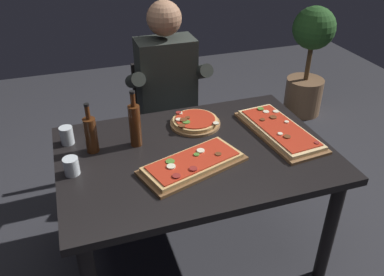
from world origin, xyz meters
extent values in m
plane|color=#2D2D33|center=(0.00, 0.00, 0.00)|extent=(6.40, 6.40, 0.00)
cube|color=black|center=(0.00, 0.00, 0.72)|extent=(1.40, 0.96, 0.04)
cylinder|color=black|center=(0.62, -0.40, 0.35)|extent=(0.07, 0.07, 0.70)
cylinder|color=black|center=(-0.62, 0.40, 0.35)|extent=(0.07, 0.07, 0.70)
cylinder|color=black|center=(0.62, 0.40, 0.35)|extent=(0.07, 0.07, 0.70)
cube|color=brown|center=(-0.06, -0.13, 0.75)|extent=(0.57, 0.38, 0.02)
cube|color=tan|center=(-0.06, -0.13, 0.77)|extent=(0.52, 0.34, 0.02)
cube|color=#B72D19|center=(-0.06, -0.13, 0.78)|extent=(0.48, 0.31, 0.01)
cylinder|color=#4C7F2D|center=(-0.03, -0.10, 0.78)|extent=(0.03, 0.03, 0.01)
cylinder|color=maroon|center=(-0.08, -0.20, 0.79)|extent=(0.04, 0.04, 0.01)
cylinder|color=#4C7F2D|center=(-0.16, -0.11, 0.78)|extent=(0.04, 0.04, 0.00)
cylinder|color=maroon|center=(-0.17, -0.23, 0.79)|extent=(0.04, 0.04, 0.01)
cylinder|color=beige|center=(-0.17, -0.15, 0.79)|extent=(0.04, 0.04, 0.01)
cylinder|color=brown|center=(0.08, -0.12, 0.78)|extent=(0.03, 0.03, 0.00)
cylinder|color=beige|center=(0.01, -0.07, 0.79)|extent=(0.04, 0.04, 0.01)
cube|color=brown|center=(0.50, 0.02, 0.75)|extent=(0.31, 0.60, 0.02)
cube|color=#E5C184|center=(0.50, 0.02, 0.77)|extent=(0.27, 0.56, 0.02)
cube|color=#B72D19|center=(0.50, 0.02, 0.78)|extent=(0.24, 0.51, 0.01)
cylinder|color=brown|center=(0.48, -0.09, 0.79)|extent=(0.04, 0.04, 0.01)
cylinder|color=brown|center=(0.52, 0.13, 0.79)|extent=(0.04, 0.04, 0.01)
cylinder|color=#4C7F2D|center=(0.49, 0.24, 0.79)|extent=(0.04, 0.04, 0.01)
cylinder|color=brown|center=(0.45, 0.12, 0.78)|extent=(0.03, 0.03, 0.01)
cylinder|color=maroon|center=(0.60, -0.19, 0.78)|extent=(0.03, 0.03, 0.00)
cylinder|color=beige|center=(0.46, -0.05, 0.79)|extent=(0.03, 0.03, 0.01)
cylinder|color=beige|center=(0.57, 0.18, 0.78)|extent=(0.03, 0.03, 0.01)
cylinder|color=beige|center=(0.56, 0.05, 0.79)|extent=(0.02, 0.02, 0.01)
cylinder|color=beige|center=(0.51, 0.20, 0.78)|extent=(0.04, 0.04, 0.00)
cylinder|color=olive|center=(0.09, 0.26, 0.75)|extent=(0.29, 0.29, 0.02)
cylinder|color=tan|center=(0.09, 0.26, 0.77)|extent=(0.26, 0.26, 0.02)
cylinder|color=#B72D19|center=(0.09, 0.26, 0.78)|extent=(0.23, 0.23, 0.01)
cylinder|color=brown|center=(0.02, 0.26, 0.79)|extent=(0.04, 0.04, 0.01)
cylinder|color=beige|center=(0.02, 0.34, 0.79)|extent=(0.02, 0.02, 0.01)
cylinder|color=brown|center=(-0.01, 0.20, 0.79)|extent=(0.04, 0.04, 0.01)
cylinder|color=beige|center=(0.18, 0.17, 0.78)|extent=(0.03, 0.03, 0.01)
cylinder|color=brown|center=(0.05, 0.27, 0.79)|extent=(0.03, 0.03, 0.01)
cylinder|color=beige|center=(-0.01, 0.27, 0.79)|extent=(0.03, 0.03, 0.01)
cylinder|color=#4C7F2D|center=(0.03, 0.23, 0.78)|extent=(0.04, 0.04, 0.01)
cylinder|color=maroon|center=(0.02, 0.35, 0.79)|extent=(0.03, 0.03, 0.01)
cylinder|color=#47230F|center=(-0.28, 0.16, 0.85)|extent=(0.06, 0.06, 0.23)
cylinder|color=#47230F|center=(-0.28, 0.16, 1.00)|extent=(0.03, 0.03, 0.07)
cylinder|color=black|center=(-0.28, 0.16, 1.05)|extent=(0.03, 0.03, 0.01)
cylinder|color=#47230F|center=(-0.50, 0.17, 0.83)|extent=(0.06, 0.06, 0.19)
cylinder|color=#47230F|center=(-0.50, 0.17, 0.97)|extent=(0.02, 0.02, 0.07)
cylinder|color=black|center=(-0.50, 0.17, 1.01)|extent=(0.03, 0.03, 0.01)
cylinder|color=silver|center=(-0.62, 0.29, 0.79)|extent=(0.07, 0.07, 0.10)
cylinder|color=silver|center=(-0.62, 0.00, 0.78)|extent=(0.07, 0.07, 0.09)
cylinder|color=silver|center=(-0.62, 0.00, 0.76)|extent=(0.06, 0.06, 0.04)
cube|color=black|center=(0.06, 0.78, 0.43)|extent=(0.44, 0.44, 0.04)
cube|color=black|center=(0.06, 0.98, 0.66)|extent=(0.40, 0.04, 0.42)
cylinder|color=black|center=(-0.13, 0.59, 0.21)|extent=(0.04, 0.04, 0.41)
cylinder|color=black|center=(0.25, 0.59, 0.21)|extent=(0.04, 0.04, 0.41)
cylinder|color=black|center=(-0.13, 0.97, 0.21)|extent=(0.04, 0.04, 0.41)
cylinder|color=black|center=(0.25, 0.97, 0.21)|extent=(0.04, 0.04, 0.41)
cylinder|color=#23232D|center=(-0.04, 0.60, 0.23)|extent=(0.11, 0.11, 0.45)
cylinder|color=#23232D|center=(0.16, 0.60, 0.23)|extent=(0.11, 0.11, 0.45)
cube|color=#23232D|center=(0.06, 0.68, 0.51)|extent=(0.34, 0.40, 0.12)
cube|color=#2D332D|center=(0.06, 0.78, 0.83)|extent=(0.38, 0.22, 0.52)
sphere|color=#A37556|center=(0.06, 0.78, 1.22)|extent=(0.22, 0.22, 0.22)
cylinder|color=#2D332D|center=(-0.16, 0.73, 0.86)|extent=(0.09, 0.31, 0.21)
cylinder|color=#2D332D|center=(0.28, 0.73, 0.86)|extent=(0.09, 0.31, 0.21)
cylinder|color=#846042|center=(1.60, 1.39, 0.18)|extent=(0.36, 0.36, 0.35)
cylinder|color=brown|center=(1.60, 1.39, 0.52)|extent=(0.04, 0.04, 0.34)
sphere|color=#285623|center=(1.60, 1.39, 0.85)|extent=(0.38, 0.38, 0.38)
camera|label=1|loc=(-0.56, -1.63, 1.89)|focal=37.33mm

